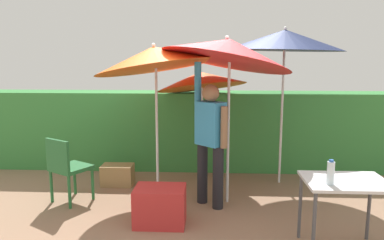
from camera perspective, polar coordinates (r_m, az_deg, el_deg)
ground_plane at (r=4.89m, az=-0.19°, el=-13.42°), size 24.00×24.00×0.00m
hedge_row at (r=6.40m, az=0.68°, el=-1.58°), size 8.00×0.70×1.35m
umbrella_rainbow at (r=5.61m, az=14.48°, el=12.12°), size 1.74×1.74×2.39m
umbrella_orange at (r=4.93m, az=-5.92°, el=9.82°), size 1.71×1.68×2.27m
umbrella_yellow at (r=5.62m, az=1.40°, el=6.36°), size 1.45×1.43×1.90m
umbrella_navy at (r=4.69m, az=5.76°, el=10.88°), size 1.73×1.70×2.41m
person_vendor at (r=4.64m, az=2.92°, el=-2.56°), size 0.46×0.44×1.88m
chair_plastic at (r=5.10m, az=-19.24°, el=-6.88°), size 0.60×0.60×0.89m
cooler_box at (r=4.33m, az=-5.08°, el=-13.39°), size 0.59×0.41×0.45m
crate_cardboard at (r=5.70m, az=-11.70°, el=-8.52°), size 0.47×0.29×0.32m
folding_table at (r=3.89m, az=23.10°, el=-10.02°), size 0.80×0.60×0.74m
bottle_water at (r=3.65m, az=21.10°, el=-7.80°), size 0.07×0.07×0.24m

